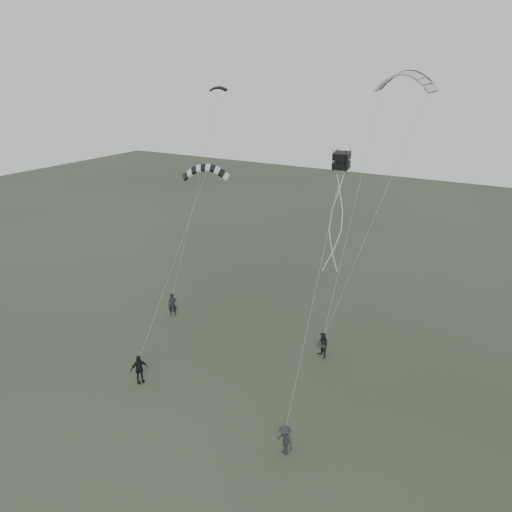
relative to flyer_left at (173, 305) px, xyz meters
The scene contains 9 objects.
ground 9.39m from the flyer_left, 40.11° to the right, with size 140.00×140.00×0.00m, color #2C3725.
flyer_left is the anchor object (origin of this frame).
flyer_right 12.57m from the flyer_left, ahead, with size 0.87×0.67×1.78m, color #25252A.
flyer_center 9.02m from the flyer_left, 63.92° to the right, with size 1.09×0.45×1.86m, color black.
flyer_far 17.10m from the flyer_left, 31.94° to the right, with size 1.06×0.61×1.64m, color #27272C.
kite_dark_small 16.82m from the flyer_left, 73.20° to the left, with size 1.30×0.39×0.46m, color black, non-canonical shape.
kite_pale_large 23.72m from the flyer_left, 30.41° to the left, with size 4.38×0.99×1.77m, color #B2B5B7, non-canonical shape.
kite_striped 11.68m from the flyer_left, ahead, with size 3.05×0.76×1.20m, color black, non-canonical shape.
kite_box 20.60m from the flyer_left, 17.81° to the right, with size 0.74×0.74×0.76m, color black, non-canonical shape.
Camera 1 is at (16.24, -21.13, 18.14)m, focal length 35.00 mm.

